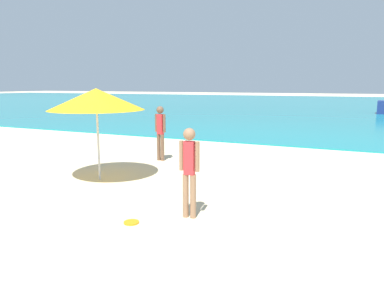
% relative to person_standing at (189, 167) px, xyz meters
% --- Properties ---
extents(water, '(160.00, 60.00, 0.06)m').
position_rel_person_standing_xyz_m(water, '(-1.05, 37.85, -0.86)').
color(water, teal).
rests_on(water, ground).
extents(person_standing, '(0.36, 0.21, 1.57)m').
position_rel_person_standing_xyz_m(person_standing, '(0.00, 0.00, 0.00)').
color(person_standing, '#936B4C').
rests_on(person_standing, ground).
extents(frisbee, '(0.26, 0.26, 0.03)m').
position_rel_person_standing_xyz_m(frisbee, '(-0.77, -0.64, -0.88)').
color(frisbee, orange).
rests_on(frisbee, ground).
extents(person_distant, '(0.38, 0.22, 1.65)m').
position_rel_person_standing_xyz_m(person_distant, '(-2.74, 3.88, 0.05)').
color(person_distant, brown).
rests_on(person_distant, ground).
extents(beach_umbrella, '(2.24, 2.24, 2.19)m').
position_rel_person_standing_xyz_m(beach_umbrella, '(-3.02, 1.36, 1.05)').
color(beach_umbrella, '#B7B7BC').
rests_on(beach_umbrella, ground).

